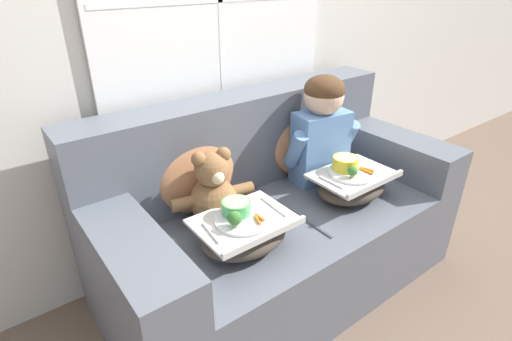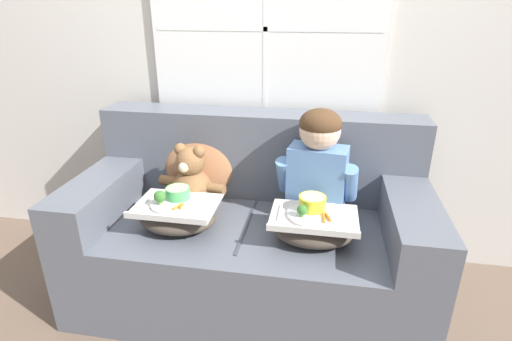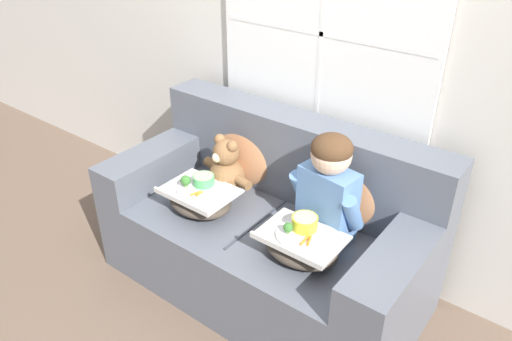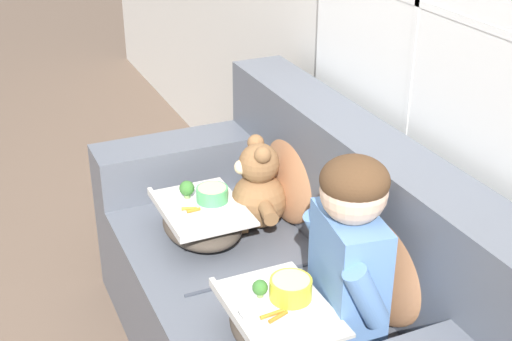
# 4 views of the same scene
# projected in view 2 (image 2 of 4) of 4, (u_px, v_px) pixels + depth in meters

# --- Properties ---
(ground_plane) EXTENTS (14.00, 14.00, 0.00)m
(ground_plane) POSITION_uv_depth(u_px,v_px,m) (250.00, 293.00, 2.17)
(ground_plane) COLOR brown
(wall_back_with_window) EXTENTS (8.00, 0.08, 2.60)m
(wall_back_with_window) POSITION_uv_depth(u_px,v_px,m) (267.00, 35.00, 2.15)
(wall_back_with_window) COLOR beige
(wall_back_with_window) RESTS_ON ground_plane
(couch) EXTENTS (1.72, 0.86, 0.93)m
(couch) POSITION_uv_depth(u_px,v_px,m) (252.00, 233.00, 2.09)
(couch) COLOR #565B66
(couch) RESTS_ON ground_plane
(throw_pillow_behind_child) EXTENTS (0.42, 0.20, 0.44)m
(throw_pillow_behind_child) POSITION_uv_depth(u_px,v_px,m) (318.00, 169.00, 2.08)
(throw_pillow_behind_child) COLOR #B2754C
(throw_pillow_behind_child) RESTS_ON couch
(throw_pillow_behind_teddy) EXTENTS (0.41, 0.20, 0.42)m
(throw_pillow_behind_teddy) POSITION_uv_depth(u_px,v_px,m) (200.00, 161.00, 2.18)
(throw_pillow_behind_teddy) COLOR #B2754C
(throw_pillow_behind_teddy) RESTS_ON couch
(child_figure) EXTENTS (0.41, 0.21, 0.56)m
(child_figure) POSITION_uv_depth(u_px,v_px,m) (318.00, 160.00, 1.90)
(child_figure) COLOR #5B84BC
(child_figure) RESTS_ON couch
(teddy_bear) EXTENTS (0.37, 0.27, 0.35)m
(teddy_bear) POSITION_uv_depth(u_px,v_px,m) (191.00, 181.00, 2.07)
(teddy_bear) COLOR brown
(teddy_bear) RESTS_ON couch
(lap_tray_child) EXTENTS (0.39, 0.28, 0.20)m
(lap_tray_child) POSITION_uv_depth(u_px,v_px,m) (313.00, 226.00, 1.79)
(lap_tray_child) COLOR #473D33
(lap_tray_child) RESTS_ON child_figure
(lap_tray_teddy) EXTENTS (0.38, 0.29, 0.21)m
(lap_tray_teddy) POSITION_uv_depth(u_px,v_px,m) (177.00, 214.00, 1.89)
(lap_tray_teddy) COLOR #473D33
(lap_tray_teddy) RESTS_ON teddy_bear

